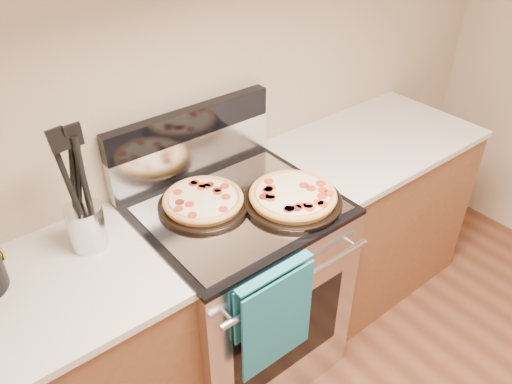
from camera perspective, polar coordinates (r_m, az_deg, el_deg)
wall_back at (r=2.02m, az=-8.60°, el=13.05°), size 4.00×0.00×4.00m
range_body at (r=2.28m, az=-1.95°, el=-11.10°), size 0.76×0.68×0.90m
oven_window at (r=2.11m, az=3.77°, el=-16.20°), size 0.56×0.01×0.40m
cooktop at (r=1.98m, az=-2.20°, el=-1.77°), size 0.76×0.68×0.02m
backsplash_lower at (r=2.14m, az=-7.26°, el=4.27°), size 0.76×0.06×0.18m
backsplash_upper at (r=2.07m, az=-7.56°, el=7.85°), size 0.76×0.06×0.12m
oven_handle at (r=1.83m, az=5.04°, el=-10.02°), size 0.70×0.03×0.03m
dish_towel at (r=1.85m, az=2.06°, el=-13.89°), size 0.32×0.05×0.42m
foil_sheet at (r=1.95m, az=-1.68°, el=-1.87°), size 0.70×0.55×0.01m
countertop_left at (r=1.78m, az=-26.78°, el=-12.14°), size 1.02×0.64×0.03m
cabinet_right at (r=2.78m, az=12.33°, el=-2.49°), size 1.00×0.62×0.88m
countertop_right at (r=2.54m, az=13.58°, el=5.73°), size 1.02×0.64×0.03m
pepperoni_pizza_back at (r=1.95m, az=-6.04°, el=-1.06°), size 0.36×0.36×0.05m
pepperoni_pizza_front at (r=1.96m, az=4.23°, el=-0.61°), size 0.41×0.41×0.05m
utensil_crock at (r=1.85m, az=-18.80°, el=-3.75°), size 0.14×0.14×0.16m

